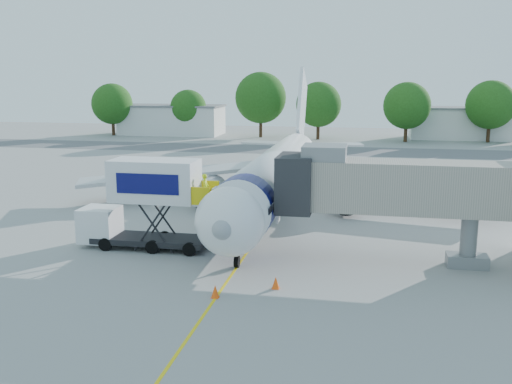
% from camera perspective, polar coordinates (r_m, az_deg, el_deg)
% --- Properties ---
extents(ground, '(160.00, 160.00, 0.00)m').
position_cam_1_polar(ground, '(40.74, 1.07, -3.25)').
color(ground, gray).
rests_on(ground, ground).
extents(guidance_line, '(0.15, 70.00, 0.01)m').
position_cam_1_polar(guidance_line, '(40.74, 1.07, -3.24)').
color(guidance_line, yellow).
rests_on(guidance_line, ground).
extents(taxiway_strip, '(120.00, 10.00, 0.01)m').
position_cam_1_polar(taxiway_strip, '(81.76, 6.19, 4.16)').
color(taxiway_strip, '#59595B').
rests_on(taxiway_strip, ground).
extents(aircraft, '(34.17, 37.73, 11.35)m').
position_cam_1_polar(aircraft, '(44.09, 2.01, 1.81)').
color(aircraft, silver).
rests_on(aircraft, ground).
extents(jet_bridge, '(13.90, 3.20, 6.60)m').
position_cam_1_polar(jet_bridge, '(32.40, 12.96, 0.48)').
color(jet_bridge, '#A19789').
rests_on(jet_bridge, ground).
extents(catering_hiloader, '(8.50, 2.44, 5.50)m').
position_cam_1_polar(catering_hiloader, '(35.22, -11.03, -1.20)').
color(catering_hiloader, black).
rests_on(catering_hiloader, ground).
extents(ground_tug, '(3.99, 2.35, 1.52)m').
position_cam_1_polar(ground_tug, '(23.44, -6.61, -12.69)').
color(ground_tug, silver).
rests_on(ground_tug, ground).
extents(safety_cone_a, '(0.39, 0.39, 0.62)m').
position_cam_1_polar(safety_cone_a, '(28.69, 1.98, -9.07)').
color(safety_cone_a, '#FF500D').
rests_on(safety_cone_a, ground).
extents(safety_cone_b, '(0.40, 0.40, 0.63)m').
position_cam_1_polar(safety_cone_b, '(27.64, -4.10, -9.90)').
color(safety_cone_b, '#FF500D').
rests_on(safety_cone_b, ground).
extents(outbuilding_left, '(18.40, 8.40, 5.30)m').
position_cam_1_polar(outbuilding_left, '(105.04, -8.42, 7.18)').
color(outbuilding_left, silver).
rests_on(outbuilding_left, ground).
extents(outbuilding_right, '(16.40, 7.40, 5.30)m').
position_cam_1_polar(outbuilding_right, '(102.24, 19.68, 6.52)').
color(outbuilding_right, silver).
rests_on(outbuilding_right, ground).
extents(tree_a, '(7.18, 7.18, 9.16)m').
position_cam_1_polar(tree_a, '(105.05, -14.19, 8.54)').
color(tree_a, '#382314').
rests_on(tree_a, ground).
extents(tree_b, '(6.34, 6.34, 8.09)m').
position_cam_1_polar(tree_b, '(102.03, -6.79, 8.36)').
color(tree_b, '#382314').
rests_on(tree_b, ground).
extents(tree_c, '(8.72, 8.72, 11.12)m').
position_cam_1_polar(tree_c, '(98.55, 0.48, 9.41)').
color(tree_c, '#382314').
rests_on(tree_c, ground).
extents(tree_d, '(7.46, 7.46, 9.52)m').
position_cam_1_polar(tree_d, '(95.83, 6.28, 8.69)').
color(tree_d, '#382314').
rests_on(tree_d, ground).
extents(tree_e, '(7.46, 7.46, 9.51)m').
position_cam_1_polar(tree_e, '(94.66, 14.87, 8.35)').
color(tree_e, '#382314').
rests_on(tree_e, ground).
extents(tree_f, '(7.67, 7.67, 9.78)m').
position_cam_1_polar(tree_f, '(98.21, 22.41, 8.07)').
color(tree_f, '#382314').
rests_on(tree_f, ground).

